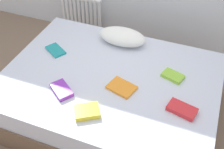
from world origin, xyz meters
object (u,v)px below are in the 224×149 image
radiator (81,13)px  textbook_purple (62,90)px  textbook_lime (173,76)px  pillow (122,37)px  textbook_orange (122,87)px  textbook_red (182,109)px  textbook_yellow (87,111)px  bed (110,95)px  textbook_teal (56,50)px

radiator → textbook_purple: 1.65m
textbook_lime → pillow: bearing=168.9°
pillow → textbook_orange: 0.68m
textbook_red → textbook_yellow: bearing=-144.2°
bed → pillow: (-0.07, 0.53, 0.33)m
textbook_lime → textbook_yellow: size_ratio=0.96×
pillow → textbook_teal: size_ratio=2.28×
bed → textbook_lime: (0.54, 0.20, 0.27)m
textbook_lime → bed: bearing=-142.2°
textbook_orange → pillow: bearing=125.3°
textbook_purple → textbook_red: bearing=45.0°
textbook_red → textbook_teal: textbook_red is taller
pillow → textbook_purple: 0.90m
radiator → textbook_purple: size_ratio=2.62×
bed → radiator: size_ratio=3.46×
textbook_yellow → textbook_orange: bearing=33.5°
textbook_lime → textbook_yellow: 0.87m
textbook_lime → textbook_purple: size_ratio=0.86×
pillow → textbook_teal: pillow is taller
radiator → pillow: size_ratio=1.17×
radiator → pillow: (0.82, -0.67, 0.26)m
textbook_lime → textbook_yellow: (-0.55, -0.67, 0.01)m
radiator → textbook_lime: size_ratio=3.05×
radiator → pillow: pillow is taller
radiator → bed: bearing=-53.4°
radiator → textbook_orange: (1.04, -1.31, 0.19)m
pillow → textbook_orange: (0.23, -0.64, -0.07)m
textbook_purple → textbook_lime: bearing=67.9°
textbook_lime → textbook_teal: (-1.19, -0.05, -0.00)m
textbook_purple → textbook_teal: bearing=161.0°
bed → textbook_teal: bearing=167.0°
textbook_teal → radiator: bearing=133.8°
bed → radiator: radiator is taller
textbook_orange → textbook_yellow: textbook_yellow is taller
textbook_lime → textbook_orange: size_ratio=0.81×
textbook_red → textbook_teal: 1.39m
textbook_red → textbook_teal: (-1.35, 0.33, -0.01)m
bed → textbook_yellow: 0.55m
textbook_lime → textbook_red: textbook_red is taller
textbook_lime → textbook_teal: textbook_lime is taller
bed → textbook_purple: (-0.32, -0.33, 0.27)m
bed → textbook_yellow: textbook_yellow is taller
bed → textbook_yellow: size_ratio=10.13×
bed → textbook_purple: 0.54m
textbook_lime → textbook_orange: (-0.39, -0.31, -0.00)m
radiator → textbook_lime: radiator is taller
bed → radiator: bearing=126.6°
bed → textbook_red: (0.69, -0.18, 0.27)m
pillow → textbook_lime: 0.70m
textbook_purple → textbook_yellow: size_ratio=1.12×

